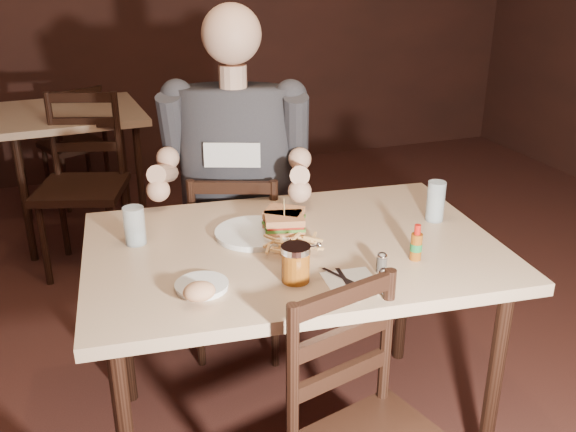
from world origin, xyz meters
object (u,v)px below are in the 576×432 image
object	(u,v)px
bg_chair_near	(81,188)
glass_left	(135,226)
dinner_plate	(254,234)
side_plate	(202,287)
bg_chair_far	(74,144)
glass_right	(436,201)
bg_table	(72,125)
chair_far	(239,260)
hot_sauce	(416,242)
syrup_dispenser	(296,264)
diner	(234,143)
main_table	(293,264)

from	to	relation	value
bg_chair_near	glass_left	distance (m)	1.49
dinner_plate	side_plate	world-z (taller)	dinner_plate
bg_chair_far	glass_right	size ratio (longest dim) A/B	5.76
glass_left	bg_chair_far	bearing A→B (deg)	92.93
bg_table	chair_far	size ratio (longest dim) A/B	1.00
dinner_plate	glass_right	world-z (taller)	glass_right
bg_table	side_plate	size ratio (longest dim) A/B	5.73
dinner_plate	side_plate	xyz separation A→B (m)	(-0.24, -0.29, -0.00)
hot_sauce	syrup_dispenser	bearing A→B (deg)	-179.30
bg_chair_far	hot_sauce	xyz separation A→B (m)	(0.92, -2.95, 0.42)
chair_far	glass_left	xyz separation A→B (m)	(-0.46, -0.44, 0.41)
diner	side_plate	xyz separation A→B (m)	(-0.30, -0.76, -0.18)
bg_table	hot_sauce	xyz separation A→B (m)	(0.92, -2.40, 0.15)
chair_far	glass_left	size ratio (longest dim) A/B	6.77
diner	glass_right	bearing A→B (deg)	-23.28
main_table	syrup_dispenser	distance (m)	0.27
diner	dinner_plate	distance (m)	0.50
main_table	chair_far	size ratio (longest dim) A/B	1.65
bg_chair_near	side_plate	xyz separation A→B (m)	(0.27, -1.81, 0.30)
chair_far	bg_chair_far	bearing A→B (deg)	-53.70
bg_chair_far	glass_left	xyz separation A→B (m)	(0.13, -2.54, 0.42)
main_table	glass_left	xyz separation A→B (m)	(-0.48, 0.18, 0.13)
syrup_dispenser	side_plate	size ratio (longest dim) A/B	0.75
main_table	hot_sauce	xyz separation A→B (m)	(0.32, -0.23, 0.13)
glass_left	hot_sauce	world-z (taller)	glass_left
bg_table	glass_left	distance (m)	2.00
bg_table	bg_chair_far	distance (m)	0.61
main_table	glass_left	world-z (taller)	glass_left
glass_left	glass_right	world-z (taller)	glass_right
main_table	hot_sauce	size ratio (longest dim) A/B	12.03
diner	dinner_plate	xyz separation A→B (m)	(-0.06, -0.47, -0.18)
syrup_dispenser	side_plate	world-z (taller)	syrup_dispenser
chair_far	side_plate	bearing A→B (deg)	88.79
diner	syrup_dispenser	xyz separation A→B (m)	(-0.04, -0.80, -0.13)
glass_left	hot_sauce	distance (m)	0.89
bg_chair_far	syrup_dispenser	distance (m)	3.03
dinner_plate	side_plate	distance (m)	0.38
bg_chair_far	dinner_plate	bearing A→B (deg)	79.18
diner	side_plate	size ratio (longest dim) A/B	7.03
bg_chair_far	glass_right	distance (m)	2.96
diner	glass_left	xyz separation A→B (m)	(-0.44, -0.39, -0.12)
chair_far	hot_sauce	xyz separation A→B (m)	(0.34, -0.85, 0.41)
main_table	side_plate	world-z (taller)	side_plate
main_table	side_plate	size ratio (longest dim) A/B	9.45
chair_far	side_plate	xyz separation A→B (m)	(-0.32, -0.81, 0.35)
glass_right	syrup_dispenser	distance (m)	0.66
bg_chair_near	diner	xyz separation A→B (m)	(0.57, -1.05, 0.48)
main_table	bg_chair_near	xyz separation A→B (m)	(-0.61, 1.62, -0.22)
chair_far	glass_right	world-z (taller)	glass_right
main_table	glass_right	xyz separation A→B (m)	(0.54, 0.02, 0.14)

